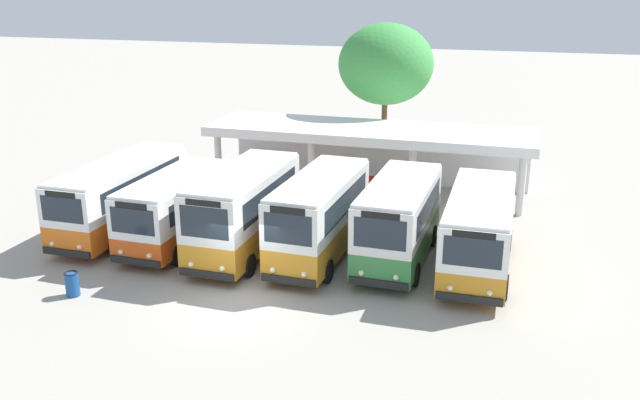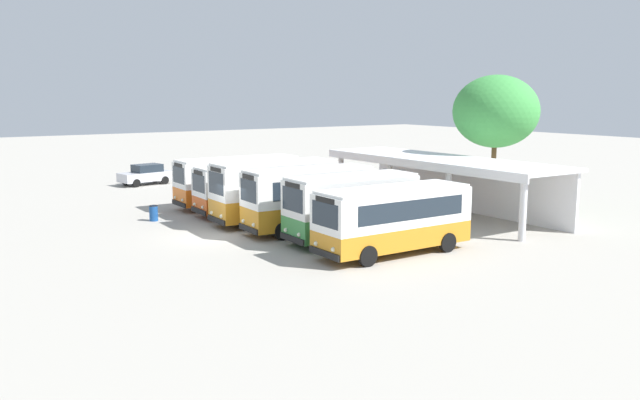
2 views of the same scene
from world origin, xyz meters
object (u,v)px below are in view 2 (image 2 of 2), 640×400
object	(u,v)px
waiting_chair_second_from_end	(431,204)
city_bus_far_end_green	(393,217)
city_bus_nearest_orange	(238,179)
waiting_chair_fourth_seat	(445,207)
city_bus_fifth_blue	(352,205)
city_bus_middle_cream	(275,189)
city_bus_fourth_amber	(309,197)
litter_bin_apron	(154,213)
parked_car_flank	(146,174)
waiting_chair_end_by_column	(423,203)
city_bus_second_in_row	(250,187)
waiting_chair_middle_seat	(438,206)

from	to	relation	value
waiting_chair_second_from_end	city_bus_far_end_green	bearing A→B (deg)	-51.69
city_bus_nearest_orange	waiting_chair_fourth_seat	distance (m)	13.19
city_bus_nearest_orange	city_bus_fifth_blue	bearing A→B (deg)	0.33
city_bus_middle_cream	city_bus_fourth_amber	distance (m)	3.09
city_bus_nearest_orange	litter_bin_apron	distance (m)	6.63
parked_car_flank	waiting_chair_end_by_column	size ratio (longest dim) A/B	5.03
city_bus_second_in_row	waiting_chair_second_from_end	xyz separation A→B (m)	(5.47, 9.47, -1.13)
city_bus_far_end_green	waiting_chair_end_by_column	xyz separation A→B (m)	(-7.47, 8.56, -1.17)
city_bus_second_in_row	litter_bin_apron	world-z (taller)	city_bus_second_in_row
city_bus_middle_cream	city_bus_fifth_blue	distance (m)	6.20
waiting_chair_second_from_end	litter_bin_apron	distance (m)	16.43
litter_bin_apron	city_bus_nearest_orange	bearing A→B (deg)	106.38
waiting_chair_middle_seat	city_bus_second_in_row	bearing A→B (deg)	-122.98
city_bus_fifth_blue	waiting_chair_middle_seat	world-z (taller)	city_bus_fifth_blue
city_bus_nearest_orange	city_bus_middle_cream	bearing A→B (deg)	-7.04
city_bus_middle_cream	city_bus_far_end_green	xyz separation A→B (m)	(9.21, 0.90, -0.21)
city_bus_second_in_row	city_bus_middle_cream	bearing A→B (deg)	-0.75
city_bus_fourth_amber	parked_car_flank	bearing A→B (deg)	-176.94
waiting_chair_middle_seat	litter_bin_apron	size ratio (longest dim) A/B	0.96
waiting_chair_end_by_column	litter_bin_apron	xyz separation A→B (m)	(-6.05, -14.94, -0.07)
city_bus_fourth_amber	waiting_chair_second_from_end	xyz separation A→B (m)	(-0.67, 9.19, -1.33)
city_bus_second_in_row	waiting_chair_middle_seat	distance (m)	11.32
city_bus_middle_cream	waiting_chair_second_from_end	size ratio (longest dim) A/B	8.35
city_bus_nearest_orange	city_bus_fourth_amber	xyz separation A→B (m)	(9.21, -0.43, 0.11)
waiting_chair_end_by_column	waiting_chair_middle_seat	distance (m)	1.32
city_bus_nearest_orange	city_bus_middle_cream	size ratio (longest dim) A/B	1.13
city_bus_second_in_row	parked_car_flank	xyz separation A→B (m)	(-16.25, -0.91, -0.83)
city_bus_fourth_amber	parked_car_flank	xyz separation A→B (m)	(-22.39, -1.20, -1.02)
city_bus_nearest_orange	city_bus_fourth_amber	bearing A→B (deg)	-2.69
city_bus_fourth_amber	city_bus_far_end_green	bearing A→B (deg)	5.34
city_bus_far_end_green	city_bus_nearest_orange	bearing A→B (deg)	-179.47
city_bus_second_in_row	city_bus_far_end_green	world-z (taller)	city_bus_far_end_green
city_bus_far_end_green	parked_car_flank	size ratio (longest dim) A/B	1.74
city_bus_fifth_blue	city_bus_middle_cream	bearing A→B (deg)	-172.30
city_bus_far_end_green	waiting_chair_end_by_column	world-z (taller)	city_bus_far_end_green
city_bus_middle_cream	city_bus_fifth_blue	bearing A→B (deg)	7.70
city_bus_fifth_blue	waiting_chair_fourth_seat	size ratio (longest dim) A/B	7.90
city_bus_middle_cream	waiting_chair_fourth_seat	world-z (taller)	city_bus_middle_cream
city_bus_middle_cream	waiting_chair_end_by_column	distance (m)	9.72
waiting_chair_second_from_end	city_bus_middle_cream	bearing A→B (deg)	-104.17
city_bus_fourth_amber	parked_car_flank	size ratio (longest dim) A/B	1.65
city_bus_far_end_green	waiting_chair_second_from_end	distance (m)	11.04
waiting_chair_fourth_seat	litter_bin_apron	distance (m)	16.93
city_bus_fifth_blue	litter_bin_apron	size ratio (longest dim) A/B	7.55
parked_car_flank	waiting_chair_second_from_end	xyz separation A→B (m)	(21.72, 10.39, -0.30)
waiting_chair_end_by_column	waiting_chair_second_from_end	bearing A→B (deg)	4.51
city_bus_middle_cream	parked_car_flank	size ratio (longest dim) A/B	1.66
city_bus_nearest_orange	waiting_chair_second_from_end	xyz separation A→B (m)	(8.54, 8.76, -1.22)
city_bus_far_end_green	waiting_chair_end_by_column	bearing A→B (deg)	131.09
city_bus_fifth_blue	city_bus_second_in_row	bearing A→B (deg)	-175.10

